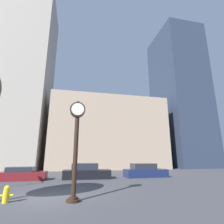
{
  "coord_description": "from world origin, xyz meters",
  "views": [
    {
      "loc": [
        1.02,
        -10.61,
        2.11
      ],
      "look_at": [
        5.81,
        10.8,
        7.75
      ],
      "focal_mm": 28.0,
      "sensor_mm": 36.0,
      "label": 1
    }
  ],
  "objects_px": {
    "street_clock": "(76,138)",
    "car_maroon": "(22,174)",
    "car_navy": "(145,171)",
    "car_black": "(86,172)",
    "fire_hydrant_near": "(6,194)"
  },
  "relations": [
    {
      "from": "car_black",
      "to": "street_clock",
      "type": "bearing_deg",
      "value": -95.7
    },
    {
      "from": "car_maroon",
      "to": "car_black",
      "type": "bearing_deg",
      "value": 0.82
    },
    {
      "from": "car_navy",
      "to": "car_maroon",
      "type": "bearing_deg",
      "value": 178.59
    },
    {
      "from": "street_clock",
      "to": "car_navy",
      "type": "relative_size",
      "value": 1.12
    },
    {
      "from": "car_navy",
      "to": "car_black",
      "type": "bearing_deg",
      "value": 179.63
    },
    {
      "from": "car_maroon",
      "to": "car_black",
      "type": "distance_m",
      "value": 5.94
    },
    {
      "from": "street_clock",
      "to": "car_maroon",
      "type": "height_order",
      "value": "street_clock"
    },
    {
      "from": "car_navy",
      "to": "fire_hydrant_near",
      "type": "relative_size",
      "value": 5.93
    },
    {
      "from": "car_maroon",
      "to": "car_black",
      "type": "xyz_separation_m",
      "value": [
        5.94,
        -0.1,
        0.11
      ]
    },
    {
      "from": "street_clock",
      "to": "fire_hydrant_near",
      "type": "xyz_separation_m",
      "value": [
        -3.13,
        0.46,
        -2.68
      ]
    },
    {
      "from": "street_clock",
      "to": "car_black",
      "type": "distance_m",
      "value": 9.52
    },
    {
      "from": "car_black",
      "to": "car_maroon",
      "type": "bearing_deg",
      "value": -178.36
    },
    {
      "from": "street_clock",
      "to": "car_maroon",
      "type": "distance_m",
      "value": 10.6
    },
    {
      "from": "street_clock",
      "to": "car_maroon",
      "type": "bearing_deg",
      "value": 116.58
    },
    {
      "from": "car_maroon",
      "to": "street_clock",
      "type": "bearing_deg",
      "value": -61.59
    }
  ]
}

